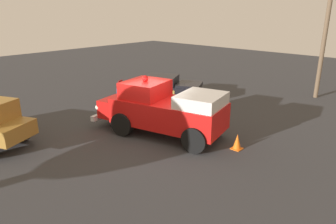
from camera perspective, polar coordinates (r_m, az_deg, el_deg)
ground_plane at (r=13.95m, az=-2.90°, el=-4.30°), size 60.00×60.00×0.00m
vintage_fire_truck at (r=13.66m, az=-0.85°, el=0.58°), size 6.28×3.49×2.59m
classic_hot_rod at (r=19.31m, az=-0.23°, el=4.53°), size 4.72×3.64×1.46m
lawn_chair_near_truck at (r=17.29m, az=0.43°, el=2.33°), size 0.69×0.69×1.02m
lawn_chair_by_car at (r=18.01m, az=-8.55°, el=2.79°), size 0.58×0.58×1.02m
lawn_chair_spare at (r=20.22m, az=-8.35°, el=4.52°), size 0.63×0.63×1.02m
spectator_seated at (r=17.13m, az=0.46°, el=2.56°), size 0.64×0.64×1.29m
utility_pole at (r=21.34m, az=26.73°, el=12.88°), size 1.21×1.36×7.75m
traffic_cone at (r=12.84m, az=12.48°, el=-5.34°), size 0.40×0.40×0.64m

